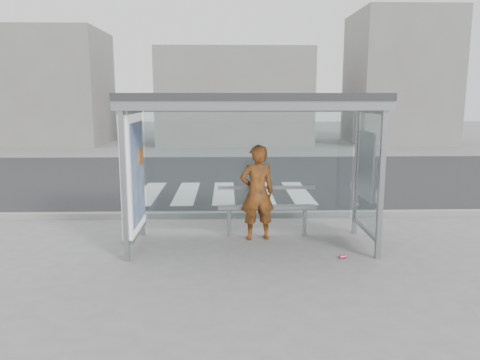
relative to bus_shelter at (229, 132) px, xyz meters
name	(u,v)px	position (x,y,z in m)	size (l,w,h in m)	color
ground	(251,246)	(0.37, -0.06, -1.98)	(80.00, 80.00, 0.00)	slate
road	(240,177)	(0.37, 6.94, -1.98)	(30.00, 10.00, 0.01)	#232325
curb	(246,214)	(0.37, 1.89, -1.92)	(30.00, 0.18, 0.12)	gray
crosswalk	(224,193)	(-0.13, 4.44, -1.98)	(4.55, 3.00, 0.00)	silver
bus_shelter	(229,132)	(0.00, 0.00, 0.00)	(4.25, 1.65, 2.62)	gray
building_left	(48,88)	(-9.63, 17.94, 1.02)	(6.00, 5.00, 6.00)	slate
building_center	(234,97)	(0.37, 17.94, 0.52)	(8.00, 5.00, 5.00)	slate
building_right	(399,79)	(9.37, 17.94, 1.52)	(5.00, 5.00, 7.00)	slate
person	(257,193)	(0.50, 0.34, -1.12)	(0.63, 0.41, 1.73)	#CA5013
bench	(267,207)	(0.70, 0.52, -1.43)	(1.81, 0.22, 0.93)	gray
soda_can	(343,257)	(1.81, -0.76, -1.95)	(0.06, 0.06, 0.11)	#E1427B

